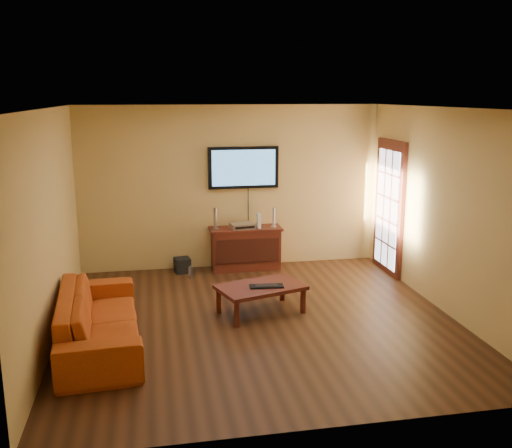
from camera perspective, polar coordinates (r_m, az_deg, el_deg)
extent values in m
plane|color=black|center=(7.48, 0.39, -9.63)|extent=(5.00, 5.00, 0.00)
plane|color=tan|center=(9.50, -2.49, 3.69)|extent=(5.00, 0.00, 5.00)
plane|color=tan|center=(7.05, -19.97, -0.31)|extent=(0.00, 5.00, 5.00)
plane|color=tan|center=(7.93, 18.42, 1.21)|extent=(0.00, 5.00, 5.00)
plane|color=white|center=(6.92, 0.42, 11.52)|extent=(5.00, 5.00, 0.00)
cube|color=#42160F|center=(9.47, 13.16, 1.48)|extent=(0.06, 1.02, 2.22)
cube|color=white|center=(9.45, 12.96, 1.47)|extent=(0.01, 0.79, 1.89)
cube|color=#42160F|center=(9.52, -1.04, -2.55)|extent=(1.12, 0.42, 0.66)
cube|color=black|center=(9.31, -0.82, -2.70)|extent=(1.03, 0.02, 0.40)
cube|color=#42160F|center=(9.44, -1.05, -0.49)|extent=(1.19, 0.45, 0.04)
cube|color=black|center=(9.44, -1.27, 5.67)|extent=(1.17, 0.07, 0.69)
cube|color=#4782BA|center=(9.40, -1.23, 5.64)|extent=(1.05, 0.01, 0.59)
cube|color=#42160F|center=(7.61, 0.48, -6.35)|extent=(1.26, 0.97, 0.05)
cube|color=#42160F|center=(7.24, -1.95, -9.01)|extent=(0.06, 0.06, 0.33)
cube|color=#42160F|center=(7.69, 4.72, -7.69)|extent=(0.06, 0.06, 0.33)
cube|color=#42160F|center=(7.70, -3.76, -7.67)|extent=(0.06, 0.06, 0.33)
cube|color=#42160F|center=(8.13, 2.62, -6.52)|extent=(0.06, 0.06, 0.33)
imported|color=#A84212|center=(6.87, -15.48, -8.28)|extent=(0.81, 2.28, 0.87)
cylinder|color=silver|center=(9.36, -4.08, -0.45)|extent=(0.10, 0.10, 0.01)
cylinder|color=silver|center=(9.33, -4.09, 0.59)|extent=(0.05, 0.05, 0.33)
cylinder|color=silver|center=(9.50, 1.78, -0.24)|extent=(0.09, 0.09, 0.01)
cylinder|color=silver|center=(9.46, 1.79, 0.71)|extent=(0.05, 0.05, 0.31)
cube|color=silver|center=(9.37, -1.38, -0.18)|extent=(0.42, 0.33, 0.09)
cube|color=white|center=(9.41, 0.27, 0.37)|extent=(0.05, 0.18, 0.24)
cube|color=black|center=(9.45, -7.38, -4.10)|extent=(0.28, 0.28, 0.24)
cylinder|color=white|center=(9.17, -6.57, -4.83)|extent=(0.07, 0.07, 0.18)
sphere|color=white|center=(9.14, -6.59, -4.25)|extent=(0.04, 0.04, 0.04)
cube|color=black|center=(7.55, 1.06, -6.24)|extent=(0.46, 0.20, 0.02)
cube|color=black|center=(7.54, 1.06, -6.14)|extent=(0.30, 0.14, 0.01)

